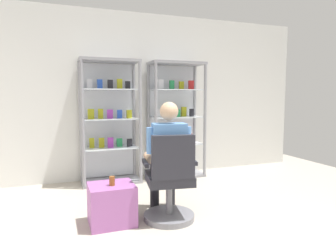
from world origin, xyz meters
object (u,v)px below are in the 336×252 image
at_px(display_cabinet_right, 175,119).
at_px(office_chair, 170,186).
at_px(display_cabinet_left, 110,121).
at_px(seated_shopkeeper, 167,154).
at_px(tea_glass, 112,181).
at_px(storage_crate, 112,204).

xyz_separation_m(display_cabinet_right, office_chair, (-0.76, -1.76, -0.57)).
distance_m(display_cabinet_left, seated_shopkeeper, 1.66).
bearing_deg(seated_shopkeeper, display_cabinet_right, 65.42).
height_order(display_cabinet_right, tea_glass, display_cabinet_right).
bearing_deg(display_cabinet_right, storage_crate, -130.25).
relative_size(display_cabinet_left, tea_glass, 19.86).
distance_m(display_cabinet_left, tea_glass, 1.73).
relative_size(seated_shopkeeper, tea_glass, 13.48).
bearing_deg(seated_shopkeeper, display_cabinet_left, 103.05).
height_order(display_cabinet_right, storage_crate, display_cabinet_right).
distance_m(seated_shopkeeper, storage_crate, 0.80).
distance_m(display_cabinet_left, storage_crate, 1.79).
bearing_deg(storage_crate, display_cabinet_right, 49.75).
distance_m(display_cabinet_right, storage_crate, 2.23).
xyz_separation_m(seated_shopkeeper, tea_glass, (-0.63, -0.04, -0.24)).
relative_size(display_cabinet_left, display_cabinet_right, 1.00).
bearing_deg(office_chair, storage_crate, 165.76).
bearing_deg(storage_crate, seated_shopkeeper, 0.77).
height_order(display_cabinet_left, seated_shopkeeper, display_cabinet_left).
distance_m(display_cabinet_right, seated_shopkeeper, 1.77).
bearing_deg(display_cabinet_right, seated_shopkeeper, -114.58).
relative_size(display_cabinet_right, storage_crate, 4.05).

